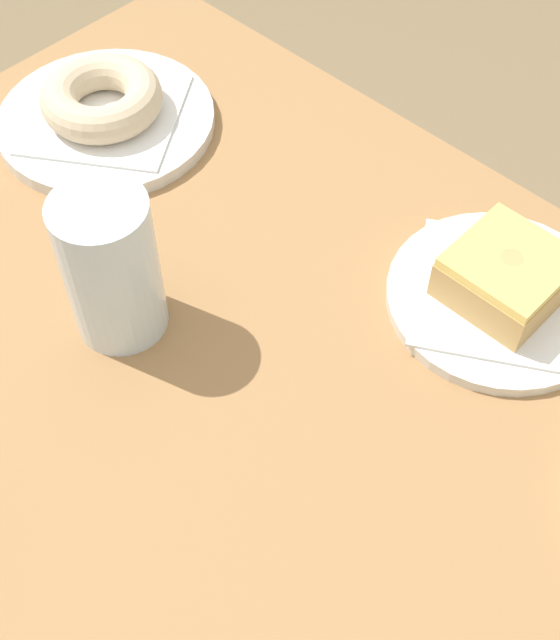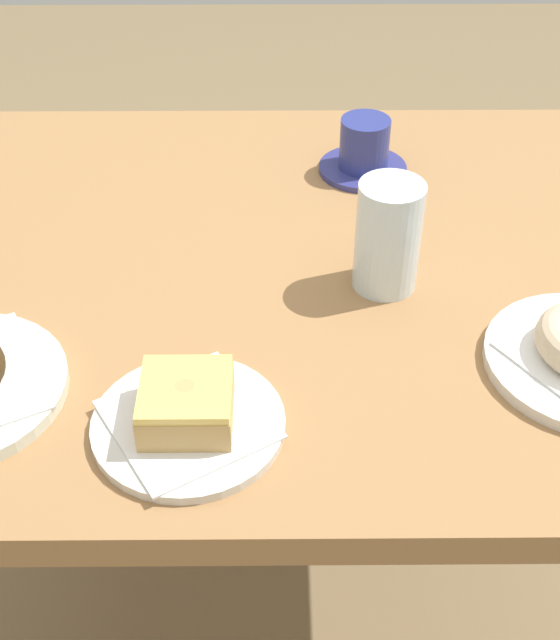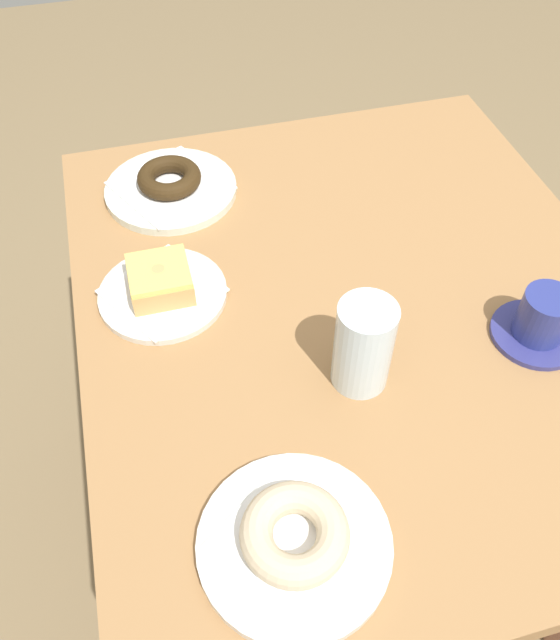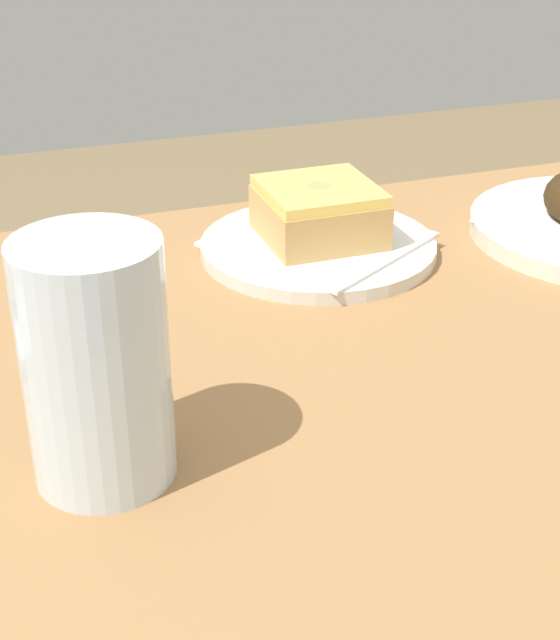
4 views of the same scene
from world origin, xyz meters
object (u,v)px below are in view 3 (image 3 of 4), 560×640
object	(u,v)px
donut_glazed_square	(160,279)
donut_chocolate_ring	(169,178)
plate_sugar_ring	(294,544)
plate_chocolate_ring	(171,190)
water_glass	(363,346)
coffee_cup	(542,320)
plate_glazed_square	(163,294)
donut_sugar_ring	(295,533)

from	to	relation	value
donut_glazed_square	donut_chocolate_ring	bearing A→B (deg)	168.50
plate_sugar_ring	donut_chocolate_ring	bearing A→B (deg)	-176.76
plate_chocolate_ring	water_glass	bearing A→B (deg)	21.93
coffee_cup	plate_sugar_ring	bearing A→B (deg)	-63.60
plate_chocolate_ring	plate_sugar_ring	size ratio (longest dim) A/B	1.04
water_glass	donut_glazed_square	bearing A→B (deg)	-132.75
plate_glazed_square	donut_glazed_square	size ratio (longest dim) A/B	2.15
donut_glazed_square	water_glass	xyz separation A→B (m)	(0.22, 0.24, 0.03)
plate_sugar_ring	donut_sugar_ring	distance (m)	0.03
plate_chocolate_ring	donut_sugar_ring	distance (m)	0.67
donut_glazed_square	coffee_cup	bearing A→B (deg)	66.93
plate_sugar_ring	donut_sugar_ring	bearing A→B (deg)	90.00
plate_chocolate_ring	coffee_cup	xyz separation A→B (m)	(0.46, 0.46, 0.03)
donut_glazed_square	plate_chocolate_ring	bearing A→B (deg)	168.50
donut_glazed_square	plate_sugar_ring	bearing A→B (deg)	11.71
donut_chocolate_ring	coffee_cup	bearing A→B (deg)	44.70
donut_chocolate_ring	donut_sugar_ring	distance (m)	0.67
plate_chocolate_ring	coffee_cup	bearing A→B (deg)	44.70
plate_chocolate_ring	plate_sugar_ring	xyz separation A→B (m)	(0.67, 0.04, -0.00)
plate_chocolate_ring	donut_chocolate_ring	bearing A→B (deg)	0.00
donut_glazed_square	donut_sugar_ring	distance (m)	0.43
water_glass	plate_chocolate_ring	bearing A→B (deg)	-158.07
donut_glazed_square	donut_chocolate_ring	size ratio (longest dim) A/B	0.81
coffee_cup	donut_chocolate_ring	bearing A→B (deg)	-135.30
plate_glazed_square	coffee_cup	size ratio (longest dim) A/B	1.52
plate_glazed_square	plate_chocolate_ring	size ratio (longest dim) A/B	0.84
donut_glazed_square	donut_chocolate_ring	xyz separation A→B (m)	(-0.25, 0.05, -0.00)
plate_glazed_square	water_glass	xyz separation A→B (m)	(0.22, 0.24, 0.06)
donut_glazed_square	plate_chocolate_ring	world-z (taller)	donut_glazed_square
donut_sugar_ring	coffee_cup	bearing A→B (deg)	116.40
donut_chocolate_ring	water_glass	world-z (taller)	water_glass
donut_sugar_ring	water_glass	bearing A→B (deg)	143.88
donut_sugar_ring	water_glass	xyz separation A→B (m)	(-0.20, 0.15, 0.03)
plate_glazed_square	water_glass	world-z (taller)	water_glass
plate_glazed_square	donut_sugar_ring	size ratio (longest dim) A/B	1.60
plate_glazed_square	donut_chocolate_ring	distance (m)	0.25
plate_chocolate_ring	donut_sugar_ring	bearing A→B (deg)	3.24
plate_chocolate_ring	donut_chocolate_ring	world-z (taller)	donut_chocolate_ring
plate_chocolate_ring	plate_glazed_square	bearing A→B (deg)	-11.50
donut_chocolate_ring	water_glass	bearing A→B (deg)	21.93
plate_sugar_ring	coffee_cup	xyz separation A→B (m)	(-0.21, 0.42, 0.03)
plate_glazed_square	donut_sugar_ring	distance (m)	0.43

